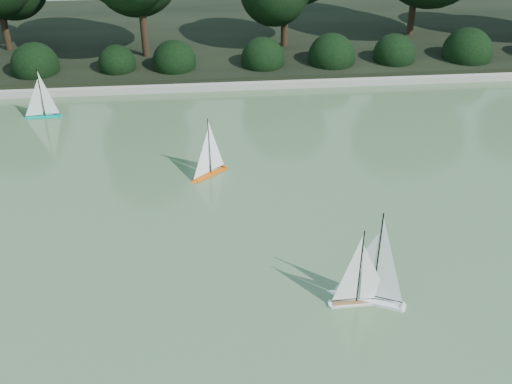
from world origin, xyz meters
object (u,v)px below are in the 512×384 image
sailboat_white_a (365,286)px  sailboat_orange (207,167)px  sailboat_white_b (365,291)px  sailboat_teal (39,110)px

sailboat_white_a → sailboat_orange: (-2.28, 3.97, -0.06)m
sailboat_white_b → sailboat_orange: size_ratio=1.11×
sailboat_white_b → sailboat_orange: (-2.27, 4.05, -0.02)m
sailboat_teal → sailboat_orange: bearing=-38.9°
sailboat_white_b → sailboat_teal: size_ratio=1.11×
sailboat_white_a → sailboat_orange: bearing=119.9°
sailboat_white_a → sailboat_teal: sailboat_white_a is taller
sailboat_orange → sailboat_teal: 5.02m
sailboat_white_b → sailboat_orange: sailboat_white_b is taller
sailboat_white_b → sailboat_teal: sailboat_white_b is taller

